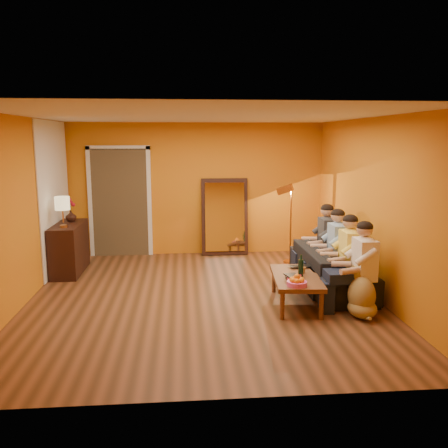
{
  "coord_description": "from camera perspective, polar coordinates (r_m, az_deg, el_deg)",
  "views": [
    {
      "loc": [
        -0.27,
        -6.62,
        2.3
      ],
      "look_at": [
        0.35,
        0.5,
        1.0
      ],
      "focal_mm": 38.0,
      "sensor_mm": 36.0,
      "label": 1
    }
  ],
  "objects": [
    {
      "name": "person_mid_right",
      "position": [
        7.63,
        13.52,
        -2.78
      ],
      "size": [
        0.7,
        0.44,
        1.22
      ],
      "primitive_type": null,
      "color": "#88AAD2",
      "rests_on": "sofa"
    },
    {
      "name": "mirror_frame",
      "position": [
        9.41,
        0.08,
        0.89
      ],
      "size": [
        0.92,
        0.27,
        1.51
      ],
      "primitive_type": "cube",
      "rotation": [
        -0.14,
        0.0,
        0.0
      ],
      "color": "black",
      "rests_on": "floor"
    },
    {
      "name": "white_accent",
      "position": [
        8.71,
        -19.7,
        3.12
      ],
      "size": [
        0.02,
        1.9,
        2.58
      ],
      "primitive_type": "cube",
      "color": "white",
      "rests_on": "wall_left"
    },
    {
      "name": "tumbler",
      "position": [
        6.81,
        9.43,
        -5.49
      ],
      "size": [
        0.11,
        0.11,
        0.09
      ],
      "primitive_type": "imported",
      "rotation": [
        0.0,
        0.0,
        0.25
      ],
      "color": "#B27F3F",
      "rests_on": "coffee_table"
    },
    {
      "name": "sofa",
      "position": [
        7.57,
        12.72,
        -5.21
      ],
      "size": [
        2.11,
        0.82,
        0.62
      ],
      "primitive_type": "imported",
      "rotation": [
        0.0,
        0.0,
        1.57
      ],
      "color": "black",
      "rests_on": "floor"
    },
    {
      "name": "book_mid",
      "position": [
        6.45,
        7.6,
        -6.39
      ],
      "size": [
        0.24,
        0.3,
        0.02
      ],
      "primitive_type": "imported",
      "rotation": [
        0.0,
        0.0,
        -0.21
      ],
      "color": "#A31220",
      "rests_on": "book_lower"
    },
    {
      "name": "fruit_bowl",
      "position": [
        6.21,
        8.77,
        -6.65
      ],
      "size": [
        0.26,
        0.26,
        0.16
      ],
      "primitive_type": null,
      "color": "#EC53AF",
      "rests_on": "coffee_table"
    },
    {
      "name": "wine_bottle",
      "position": [
        6.6,
        9.23,
        -4.97
      ],
      "size": [
        0.07,
        0.07,
        0.31
      ],
      "primitive_type": "cylinder",
      "color": "black",
      "rests_on": "coffee_table"
    },
    {
      "name": "dog",
      "position": [
        6.47,
        16.23,
        -7.76
      ],
      "size": [
        0.42,
        0.6,
        0.67
      ],
      "primitive_type": null,
      "rotation": [
        0.0,
        0.0,
        -0.09
      ],
      "color": "#9D7F47",
      "rests_on": "floor"
    },
    {
      "name": "mirror_glass",
      "position": [
        9.37,
        0.11,
        0.85
      ],
      "size": [
        0.78,
        0.21,
        1.35
      ],
      "primitive_type": "cube",
      "rotation": [
        -0.14,
        0.0,
        0.0
      ],
      "color": "white",
      "rests_on": "mirror_frame"
    },
    {
      "name": "door_jamb_left",
      "position": [
        9.58,
        -15.78,
        2.42
      ],
      "size": [
        0.08,
        0.06,
        2.2
      ],
      "primitive_type": "cube",
      "color": "white",
      "rests_on": "wall_back"
    },
    {
      "name": "flowers",
      "position": [
        8.72,
        -18.01,
        2.42
      ],
      "size": [
        0.17,
        0.17,
        0.42
      ],
      "primitive_type": null,
      "color": "#A31220",
      "rests_on": "vase"
    },
    {
      "name": "doorway_recess",
      "position": [
        9.61,
        -12.31,
        2.6
      ],
      "size": [
        1.06,
        0.3,
        2.1
      ],
      "primitive_type": "cube",
      "color": "#3F2D19",
      "rests_on": "floor"
    },
    {
      "name": "coffee_table",
      "position": [
        6.74,
        8.62,
        -7.87
      ],
      "size": [
        0.73,
        1.27,
        0.42
      ],
      "primitive_type": null,
      "rotation": [
        0.0,
        0.0,
        -0.09
      ],
      "color": "brown",
      "rests_on": "floor"
    },
    {
      "name": "room_shell",
      "position": [
        7.06,
        -2.74,
        2.16
      ],
      "size": [
        5.0,
        5.5,
        2.6
      ],
      "color": "brown",
      "rests_on": "ground"
    },
    {
      "name": "book_upper",
      "position": [
        6.43,
        7.56,
        -6.27
      ],
      "size": [
        0.22,
        0.26,
        0.02
      ],
      "primitive_type": "imported",
      "rotation": [
        0.0,
        0.0,
        0.23
      ],
      "color": "black",
      "rests_on": "book_mid"
    },
    {
      "name": "sideboard",
      "position": [
        8.61,
        -18.1,
        -2.79
      ],
      "size": [
        0.44,
        1.18,
        0.85
      ],
      "primitive_type": "cube",
      "color": "black",
      "rests_on": "floor"
    },
    {
      "name": "vase",
      "position": [
        8.75,
        -17.93,
        0.92
      ],
      "size": [
        0.19,
        0.19,
        0.2
      ],
      "primitive_type": "imported",
      "color": "black",
      "rests_on": "sideboard"
    },
    {
      "name": "person_far_left",
      "position": [
        6.62,
        16.51,
        -4.9
      ],
      "size": [
        0.7,
        0.44,
        1.22
      ],
      "primitive_type": null,
      "color": "white",
      "rests_on": "sofa"
    },
    {
      "name": "laptop",
      "position": [
        7.04,
        9.44,
        -5.19
      ],
      "size": [
        0.39,
        0.27,
        0.03
      ],
      "primitive_type": "imported",
      "rotation": [
        0.0,
        0.0,
        0.1
      ],
      "color": "black",
      "rests_on": "coffee_table"
    },
    {
      "name": "door_jamb_right",
      "position": [
        9.43,
        -8.96,
        2.57
      ],
      "size": [
        0.08,
        0.06,
        2.2
      ],
      "primitive_type": "cube",
      "color": "white",
      "rests_on": "wall_back"
    },
    {
      "name": "book_lower",
      "position": [
        6.45,
        7.53,
        -6.61
      ],
      "size": [
        0.22,
        0.29,
        0.03
      ],
      "primitive_type": "imported",
      "rotation": [
        0.0,
        0.0,
        -0.07
      ],
      "color": "black",
      "rests_on": "coffee_table"
    },
    {
      "name": "door_header",
      "position": [
        9.41,
        -12.65,
        8.97
      ],
      "size": [
        1.22,
        0.06,
        0.08
      ],
      "primitive_type": "cube",
      "color": "white",
      "rests_on": "wall_back"
    },
    {
      "name": "person_mid_left",
      "position": [
        7.12,
        14.91,
        -3.77
      ],
      "size": [
        0.7,
        0.44,
        1.22
      ],
      "primitive_type": null,
      "color": "#FDE154",
      "rests_on": "sofa"
    },
    {
      "name": "table_lamp",
      "position": [
        8.2,
        -18.83,
        1.37
      ],
      "size": [
        0.24,
        0.24,
        0.51
      ],
      "primitive_type": null,
      "color": "beige",
      "rests_on": "sideboard"
    },
    {
      "name": "person_far_right",
      "position": [
        8.14,
        12.3,
        -1.92
      ],
      "size": [
        0.7,
        0.44,
        1.22
      ],
      "primitive_type": null,
      "color": "#303135",
      "rests_on": "sofa"
    },
    {
      "name": "floor_lamp",
      "position": [
        8.81,
        8.03,
        -0.12
      ],
      "size": [
        0.36,
        0.32,
        1.44
      ],
      "primitive_type": null,
      "rotation": [
        0.0,
        0.0,
        -0.33
      ],
      "color": "#D2853D",
      "rests_on": "floor"
    }
  ]
}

